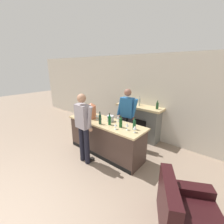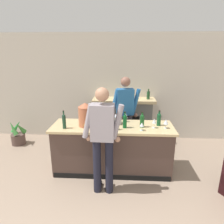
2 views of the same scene
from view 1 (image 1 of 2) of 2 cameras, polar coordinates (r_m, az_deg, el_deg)
wall_back_panel at (r=5.25m, az=10.39°, el=5.75°), size 12.00×0.07×2.75m
bar_counter at (r=4.26m, az=-2.50°, el=-9.60°), size 2.29×0.74×0.94m
fireplace_stone at (r=5.16m, az=10.12°, el=-3.61°), size 1.58×0.52×1.46m
armchair_black at (r=2.91m, az=25.91°, el=-32.07°), size 1.17×1.19×0.82m
potted_plant_corner at (r=6.69m, az=-12.15°, el=-1.95°), size 0.41×0.42×0.65m
person_customer at (r=3.71m, az=-10.84°, el=-5.28°), size 0.66×0.31×1.79m
person_bartender at (r=4.41m, az=5.73°, el=-1.42°), size 0.65×0.35×1.78m
copper_dispenser at (r=4.31m, az=-7.85°, el=0.55°), size 0.27×0.30×0.45m
ice_bucket_steel at (r=4.07m, az=-0.64°, el=-2.47°), size 0.19×0.19×0.16m
wine_bottle_chardonnay_pale at (r=3.66m, az=3.33°, el=-3.87°), size 0.08×0.08×0.30m
wine_bottle_port_short at (r=3.58m, az=8.50°, el=-4.59°), size 0.07×0.07×0.30m
wine_bottle_burgundy_dark at (r=4.51m, az=-12.31°, el=0.06°), size 0.07×0.07×0.34m
wine_bottle_rose_blush at (r=3.81m, az=-0.95°, el=-2.95°), size 0.07×0.07×0.30m
wine_bottle_cabernet_heavy at (r=3.87m, az=-4.59°, el=-2.52°), size 0.07×0.07×0.33m
wine_glass_near_bucket at (r=3.52m, az=5.81°, el=-4.90°), size 0.07×0.07×0.18m
wine_glass_front_left at (r=3.42m, az=8.70°, el=-5.86°), size 0.09×0.09×0.17m
wine_glass_front_right at (r=3.56m, az=1.41°, el=-4.96°), size 0.08×0.08×0.15m
wine_glass_mid_counter at (r=4.05m, az=2.41°, el=-1.99°), size 0.07×0.07×0.17m
wine_glass_by_dispenser at (r=4.17m, az=-5.78°, el=-1.44°), size 0.08×0.08×0.17m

